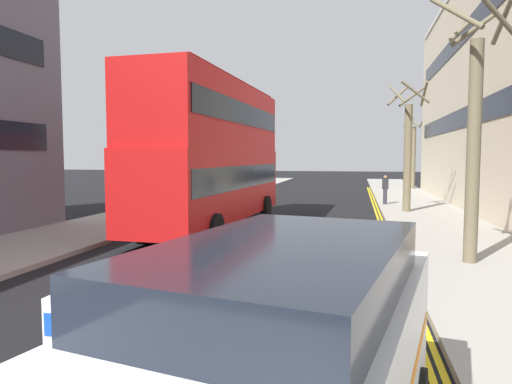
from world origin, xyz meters
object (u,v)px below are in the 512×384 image
at_px(pedestrian_far, 385,189).
at_px(keep_left_bollard, 60,349).
at_px(taxi_minivan, 273,383).
at_px(double_decker_bus_away, 214,151).

bearing_deg(pedestrian_far, keep_left_bollard, -102.25).
distance_m(keep_left_bollard, taxi_minivan, 2.95).
xyz_separation_m(keep_left_bollard, pedestrian_far, (4.85, 22.31, 0.38)).
height_order(keep_left_bollard, taxi_minivan, taxi_minivan).
xyz_separation_m(taxi_minivan, pedestrian_far, (2.17, 23.47, -0.08)).
relative_size(keep_left_bollard, double_decker_bus_away, 0.10).
xyz_separation_m(keep_left_bollard, taxi_minivan, (2.67, -1.16, 0.46)).
xyz_separation_m(double_decker_bus_away, taxi_minivan, (4.78, -13.66, -1.96)).
distance_m(keep_left_bollard, double_decker_bus_away, 12.90).
height_order(double_decker_bus_away, pedestrian_far, double_decker_bus_away).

